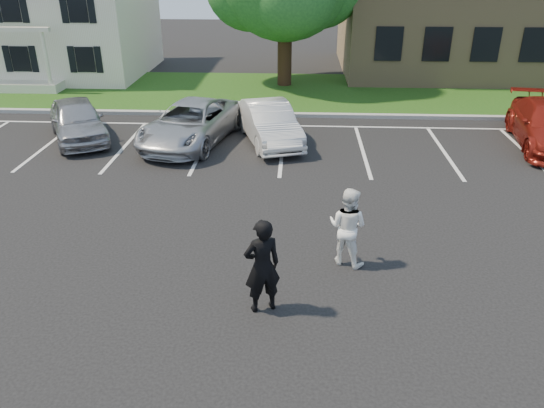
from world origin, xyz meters
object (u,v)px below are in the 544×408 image
object	(u,v)px
car_silver_minivan	(191,123)
car_white_sedan	(269,123)
house	(47,0)
car_silver_west	(77,120)
man_white_shirt	(348,227)
man_black_suit	(262,266)

from	to	relation	value
car_silver_minivan	car_white_sedan	distance (m)	2.81
house	car_silver_west	world-z (taller)	house
car_silver_west	car_white_sedan	size ratio (longest dim) A/B	0.99
man_white_shirt	car_white_sedan	size ratio (longest dim) A/B	0.42
car_white_sedan	man_white_shirt	bearing A→B (deg)	-92.53
man_black_suit	car_silver_minivan	world-z (taller)	man_black_suit
house	car_silver_minivan	world-z (taller)	house
man_white_shirt	car_silver_west	world-z (taller)	man_white_shirt
man_white_shirt	car_white_sedan	world-z (taller)	man_white_shirt
house	car_white_sedan	bearing A→B (deg)	-41.96
car_silver_west	man_white_shirt	bearing A→B (deg)	-69.43
house	car_silver_west	bearing A→B (deg)	-63.92
man_white_shirt	car_silver_minivan	bearing A→B (deg)	-30.15
man_white_shirt	house	bearing A→B (deg)	-25.15
man_white_shirt	car_silver_west	size ratio (longest dim) A/B	0.42
man_black_suit	car_silver_west	bearing A→B (deg)	-75.29
car_silver_minivan	man_black_suit	bearing A→B (deg)	-58.39
man_black_suit	man_white_shirt	size ratio (longest dim) A/B	1.08
man_white_shirt	car_silver_minivan	world-z (taller)	man_white_shirt
house	car_white_sedan	distance (m)	17.10
car_white_sedan	car_silver_minivan	bearing A→B (deg)	166.26
car_silver_minivan	house	bearing A→B (deg)	143.52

